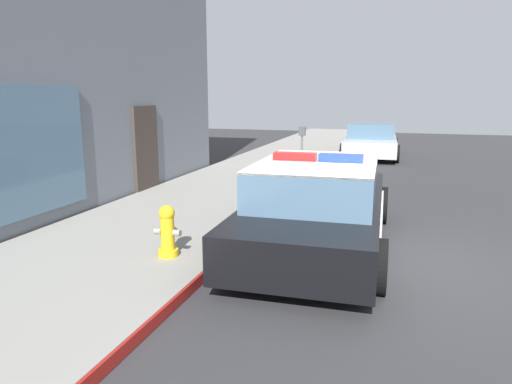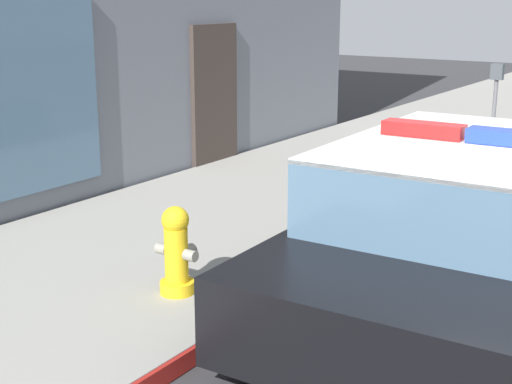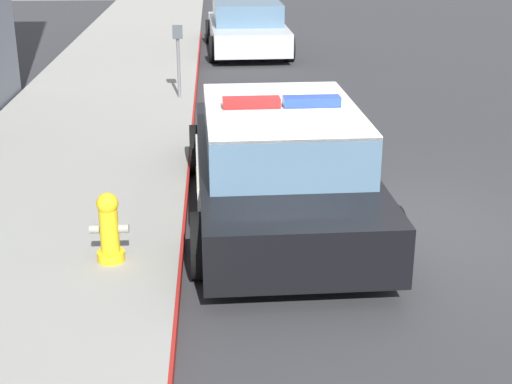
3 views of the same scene
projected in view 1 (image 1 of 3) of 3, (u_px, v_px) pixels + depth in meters
ground at (391, 267)px, 6.46m from camera, size 48.00×48.00×0.00m
sidewalk at (139, 236)px, 7.60m from camera, size 48.00×3.39×0.15m
curb_red_paint at (237, 246)px, 7.11m from camera, size 28.80×0.04×0.14m
police_cruiser at (318, 204)px, 7.21m from camera, size 4.98×2.24×1.49m
fire_hydrant at (168, 232)px, 6.39m from camera, size 0.34×0.39×0.73m
car_down_street at (371, 140)px, 17.71m from camera, size 4.41×2.17×1.29m
parking_meter at (302, 142)px, 12.76m from camera, size 0.12×0.18×1.34m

